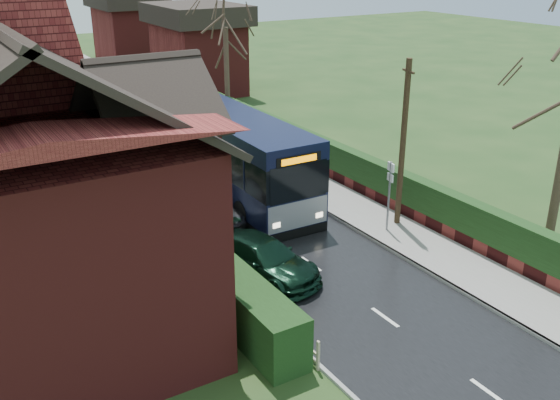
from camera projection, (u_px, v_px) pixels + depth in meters
ground at (345, 289)px, 20.34m from camera, size 140.00×140.00×0.00m
road at (212, 193)px, 28.25m from camera, size 6.00×100.00×0.02m
pavement at (291, 175)px, 30.27m from camera, size 2.50×100.00×0.14m
kerb_right at (270, 180)px, 29.70m from camera, size 0.12×100.00×0.14m
kerb_left at (148, 206)px, 26.76m from camera, size 0.12×100.00×0.10m
front_hedge at (173, 237)px, 22.12m from camera, size 1.20×16.00×1.60m
picket_fence at (193, 241)px, 22.61m from camera, size 0.10×16.00×0.90m
right_wall_hedge at (318, 152)px, 30.66m from camera, size 0.60×50.00×1.80m
brick_house at (14, 167)px, 18.26m from camera, size 9.30×14.60×10.30m
bus at (228, 152)px, 27.98m from camera, size 2.89×12.09×3.66m
car_silver at (207, 206)px, 25.14m from camera, size 2.01×4.03×1.32m
car_green at (263, 258)px, 20.96m from camera, size 2.87×4.82×1.31m
car_distant at (66, 65)px, 55.07m from camera, size 1.93×4.22×1.34m
bus_stop_sign at (390, 187)px, 23.64m from camera, size 0.15×0.44×2.92m
telegraph_pole at (403, 145)px, 23.73m from camera, size 0.30×0.84×6.64m
tree_right_far at (225, 20)px, 37.05m from camera, size 4.38×4.38×8.47m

